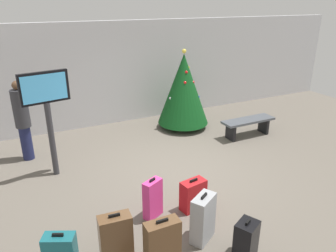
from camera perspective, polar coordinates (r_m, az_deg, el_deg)
name	(u,v)px	position (r m, az deg, el deg)	size (l,w,h in m)	color
ground_plane	(175,173)	(6.96, 1.20, -8.25)	(16.00, 16.00, 0.00)	#665E54
back_wall	(118,73)	(9.56, -8.80, 9.23)	(16.00, 0.20, 2.92)	silver
holiday_tree	(183,89)	(9.01, 2.75, 6.55)	(1.43, 1.43, 2.23)	#4C3319
flight_info_kiosk	(47,104)	(6.73, -20.67, 3.63)	(0.94, 0.25, 2.19)	#333338
waiting_bench	(248,123)	(8.87, 13.99, 0.43)	(1.49, 0.44, 0.48)	#4C5159
traveller_0	(22,119)	(7.84, -24.38, 1.13)	(0.44, 0.44, 1.84)	#1E234C
suitcase_0	(162,244)	(4.63, -1.00, -20.22)	(0.48, 0.22, 0.77)	brown
suitcase_1	(203,218)	(5.07, 6.22, -15.96)	(0.48, 0.41, 0.80)	#9EA0A5
suitcase_3	(153,199)	(5.52, -2.72, -12.74)	(0.38, 0.29, 0.73)	#E5388C
suitcase_4	(193,195)	(5.75, 4.47, -12.08)	(0.48, 0.30, 0.59)	#B2191E
suitcase_5	(246,240)	(4.95, 13.65, -18.98)	(0.41, 0.38, 0.61)	black
suitcase_7	(116,237)	(4.83, -9.23, -18.85)	(0.48, 0.28, 0.73)	brown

